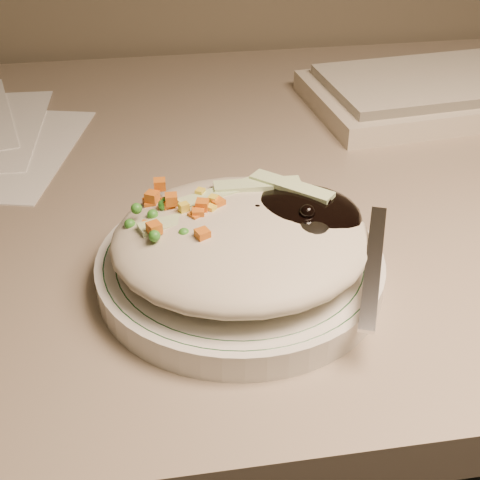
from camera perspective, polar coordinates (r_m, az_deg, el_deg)
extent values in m
cube|color=gray|center=(0.69, 4.93, 5.01)|extent=(1.40, 0.70, 0.04)
cylinder|color=silver|center=(0.51, 0.00, -2.40)|extent=(0.22, 0.22, 0.02)
torus|color=#144723|center=(0.51, 0.00, -1.50)|extent=(0.21, 0.21, 0.00)
torus|color=#144723|center=(0.51, 0.00, -1.50)|extent=(0.19, 0.19, 0.00)
ellipsoid|color=#BBB398|center=(0.49, 0.09, 0.08)|extent=(0.19, 0.18, 0.04)
ellipsoid|color=black|center=(0.51, 4.84, 1.92)|extent=(0.10, 0.09, 0.03)
ellipsoid|color=orange|center=(0.50, -5.35, 1.07)|extent=(0.08, 0.08, 0.02)
sphere|color=black|center=(0.50, 1.48, 2.43)|extent=(0.01, 0.01, 0.01)
sphere|color=black|center=(0.51, 4.57, 3.05)|extent=(0.01, 0.01, 0.01)
sphere|color=black|center=(0.50, 7.30, 3.21)|extent=(0.01, 0.01, 0.01)
sphere|color=black|center=(0.52, 6.14, 3.36)|extent=(0.01, 0.01, 0.01)
sphere|color=black|center=(0.49, 5.74, 2.35)|extent=(0.01, 0.01, 0.01)
sphere|color=black|center=(0.50, 4.47, 2.61)|extent=(0.01, 0.01, 0.01)
sphere|color=black|center=(0.51, 5.43, 3.31)|extent=(0.01, 0.01, 0.01)
cube|color=orange|center=(0.50, -5.89, 3.47)|extent=(0.01, 0.01, 0.01)
cube|color=orange|center=(0.49, -3.81, 1.24)|extent=(0.01, 0.01, 0.01)
cube|color=orange|center=(0.51, -7.50, 3.66)|extent=(0.01, 0.01, 0.01)
cube|color=orange|center=(0.49, -3.24, 2.97)|extent=(0.01, 0.01, 0.01)
cube|color=orange|center=(0.49, -3.58, 2.24)|extent=(0.01, 0.01, 0.01)
cube|color=orange|center=(0.52, -7.69, 3.12)|extent=(0.01, 0.01, 0.01)
cube|color=orange|center=(0.50, -6.15, 3.11)|extent=(0.01, 0.01, 0.01)
cube|color=orange|center=(0.49, -3.77, 1.90)|extent=(0.01, 0.01, 0.01)
cube|color=orange|center=(0.50, -1.92, 3.09)|extent=(0.01, 0.01, 0.01)
cube|color=orange|center=(0.52, -6.87, 4.74)|extent=(0.01, 0.01, 0.01)
cube|color=orange|center=(0.47, -7.33, 1.01)|extent=(0.01, 0.01, 0.01)
cube|color=orange|center=(0.46, -3.22, 0.43)|extent=(0.01, 0.01, 0.01)
cube|color=orange|center=(0.49, -7.91, 1.03)|extent=(0.01, 0.01, 0.01)
cube|color=orange|center=(0.52, -7.59, 2.89)|extent=(0.01, 0.01, 0.01)
sphere|color=#388C28|center=(0.50, -3.73, 2.33)|extent=(0.01, 0.01, 0.01)
sphere|color=#388C28|center=(0.46, -7.31, 0.34)|extent=(0.01, 0.01, 0.01)
sphere|color=#388C28|center=(0.50, -7.47, 2.14)|extent=(0.01, 0.01, 0.01)
sphere|color=#388C28|center=(0.49, -8.83, 2.67)|extent=(0.01, 0.01, 0.01)
sphere|color=#388C28|center=(0.50, -4.12, 2.57)|extent=(0.01, 0.01, 0.01)
sphere|color=#388C28|center=(0.48, -2.94, 0.28)|extent=(0.01, 0.01, 0.01)
sphere|color=#388C28|center=(0.49, -5.41, 1.60)|extent=(0.01, 0.01, 0.01)
sphere|color=#388C28|center=(0.48, -6.03, 0.24)|extent=(0.01, 0.01, 0.01)
sphere|color=#388C28|center=(0.49, -9.38, 1.33)|extent=(0.01, 0.01, 0.01)
sphere|color=#388C28|center=(0.50, -6.31, 3.25)|extent=(0.01, 0.01, 0.01)
sphere|color=#388C28|center=(0.50, -6.55, 3.01)|extent=(0.01, 0.01, 0.01)
sphere|color=#388C28|center=(0.48, -7.30, 1.05)|extent=(0.01, 0.01, 0.01)
sphere|color=#388C28|center=(0.47, -4.80, 0.55)|extent=(0.01, 0.01, 0.01)
sphere|color=#388C28|center=(0.52, -1.71, 3.63)|extent=(0.01, 0.01, 0.01)
cube|color=yellow|center=(0.50, -4.27, 2.56)|extent=(0.01, 0.01, 0.01)
cube|color=yellow|center=(0.49, -2.49, 2.59)|extent=(0.01, 0.01, 0.01)
cube|color=yellow|center=(0.50, -5.52, 2.60)|extent=(0.01, 0.01, 0.01)
cube|color=yellow|center=(0.49, -4.81, 2.78)|extent=(0.01, 0.01, 0.01)
cube|color=yellow|center=(0.49, -5.38, 1.47)|extent=(0.01, 0.01, 0.01)
cube|color=yellow|center=(0.50, -2.31, 3.42)|extent=(0.01, 0.01, 0.01)
cube|color=yellow|center=(0.51, -3.42, 3.99)|extent=(0.01, 0.01, 0.01)
cube|color=yellow|center=(0.49, -4.27, 1.49)|extent=(0.01, 0.01, 0.01)
cube|color=#B2D18C|center=(0.51, -1.72, 4.01)|extent=(0.07, 0.04, 0.00)
cube|color=#B2D18C|center=(0.52, 1.48, 4.74)|extent=(0.07, 0.02, 0.00)
cube|color=#B2D18C|center=(0.49, -4.75, 1.76)|extent=(0.07, 0.03, 0.00)
cube|color=#B2D18C|center=(0.52, 4.43, 4.60)|extent=(0.06, 0.06, 0.00)
cube|color=#B2D18C|center=(0.48, 0.78, 0.87)|extent=(0.07, 0.02, 0.00)
ellipsoid|color=silver|center=(0.49, 5.82, 1.37)|extent=(0.05, 0.06, 0.01)
cube|color=silver|center=(0.47, 11.30, -2.13)|extent=(0.05, 0.11, 0.03)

